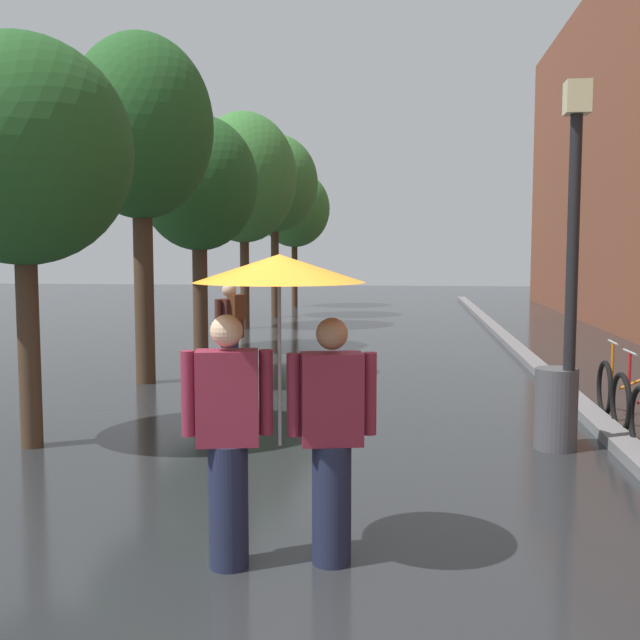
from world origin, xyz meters
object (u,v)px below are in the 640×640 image
Objects in this scene: street_lamp_post at (573,236)px; litter_bin at (556,409)px; street_tree_0 at (22,152)px; street_tree_1 at (141,130)px; street_tree_3 at (244,178)px; street_tree_2 at (199,185)px; street_tree_5 at (294,209)px; street_tree_4 at (275,184)px; couple_under_umbrella at (279,360)px; pedestrian_walking_midground at (230,333)px.

street_lamp_post is 1.80m from litter_bin.
litter_bin is at bearing 5.67° from street_tree_0.
street_tree_3 is at bearing 91.44° from street_tree_1.
litter_bin is (5.75, -7.09, -2.96)m from street_tree_2.
street_tree_3 reaches higher than street_tree_5.
litter_bin is at bearing -69.57° from street_tree_4.
street_tree_5 reaches higher than couple_under_umbrella.
street_lamp_post is (5.57, 0.43, -0.85)m from street_tree_0.
pedestrian_walking_midground is (1.35, 3.37, -2.21)m from street_tree_0.
street_tree_0 is at bearing -89.58° from street_tree_5.
street_tree_5 is (-0.15, 19.86, 0.46)m from street_tree_0.
street_lamp_post is 2.34× the size of pedestrian_walking_midground.
street_tree_1 is at bearing 148.71° from street_lamp_post.
street_tree_5 is (-0.02, 15.97, -0.36)m from street_tree_1.
litter_bin is at bearing -30.84° from street_tree_1.
street_lamp_post is (5.85, -7.21, -1.17)m from street_tree_2.
street_tree_3 is (-0.21, 8.31, 0.04)m from street_tree_1.
pedestrian_walking_midground is (1.47, -12.17, -3.21)m from street_tree_4.
street_tree_2 is 0.97× the size of street_tree_5.
street_tree_4 reaches higher than street_tree_2.
street_tree_2 reaches higher than street_lamp_post.
street_tree_2 is (-0.15, 3.75, -0.51)m from street_tree_1.
street_tree_2 is at bearing 129.04° from street_lamp_post.
street_lamp_post is (5.91, -11.78, -1.72)m from street_tree_3.
street_tree_1 is at bearing -88.56° from street_tree_3.
street_tree_3 reaches higher than street_tree_1.
street_lamp_post is at bearing -73.60° from street_tree_5.
street_tree_3 is at bearing -93.81° from street_tree_4.
street_tree_2 is 5.61× the size of litter_bin.
street_tree_3 is 13.29m from street_lamp_post.
litter_bin is (2.37, 3.22, -0.94)m from couple_under_umbrella.
street_tree_4 reaches higher than street_tree_1.
pedestrian_walking_midground is at bearing -69.11° from street_tree_2.
couple_under_umbrella is (3.11, -2.68, -1.70)m from street_tree_0.
street_tree_0 is 3.98m from street_tree_1.
street_tree_4 reaches higher than couple_under_umbrella.
street_tree_1 reaches higher than street_lamp_post.
street_tree_1 is 2.61× the size of couple_under_umbrella.
couple_under_umbrella is 4.05m from street_lamp_post.
couple_under_umbrella reaches higher than pedestrian_walking_midground.
litter_bin is (5.62, -19.32, -3.11)m from street_tree_5.
street_tree_4 is 3.48× the size of pedestrian_walking_midground.
litter_bin is 0.53× the size of pedestrian_walking_midground.
street_tree_3 reaches higher than couple_under_umbrella.
street_tree_1 is 15.98m from street_tree_5.
litter_bin is at bearing 129.04° from street_lamp_post.
couple_under_umbrella is 0.55× the size of street_lamp_post.
street_tree_1 is (-0.13, 3.89, 0.83)m from street_tree_0.
street_tree_5 is (0.13, 12.22, 0.15)m from street_tree_2.
street_tree_5 reaches higher than street_lamp_post.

